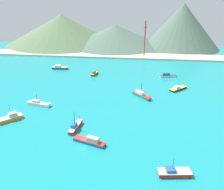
% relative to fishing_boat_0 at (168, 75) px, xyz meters
% --- Properties ---
extents(ground, '(260.00, 280.00, 0.50)m').
position_rel_fishing_boat_0_xyz_m(ground, '(-32.83, -40.26, -1.17)').
color(ground, teal).
extents(fishing_boat_0, '(10.16, 4.38, 2.51)m').
position_rel_fishing_boat_0_xyz_m(fishing_boat_0, '(0.00, 0.00, 0.00)').
color(fishing_boat_0, silver).
rests_on(fishing_boat_0, ground).
extents(fishing_boat_1, '(10.27, 3.48, 2.67)m').
position_rel_fishing_boat_0_xyz_m(fishing_boat_1, '(-68.57, 7.74, 0.05)').
color(fishing_boat_1, '#14478C').
rests_on(fishing_boat_1, ground).
extents(fishing_boat_2, '(3.64, 7.34, 2.68)m').
position_rel_fishing_boat_0_xyz_m(fishing_boat_2, '(-43.46, -1.71, 0.02)').
color(fishing_boat_2, brown).
rests_on(fishing_boat_2, ground).
extents(fishing_boat_3, '(8.94, 4.01, 5.33)m').
position_rel_fishing_boat_0_xyz_m(fishing_boat_3, '(-6.22, -81.50, -0.12)').
color(fishing_boat_3, red).
rests_on(fishing_boat_3, ground).
extents(fishing_boat_4, '(2.94, 9.31, 7.17)m').
position_rel_fishing_boat_0_xyz_m(fishing_boat_4, '(-38.09, -62.79, 0.04)').
color(fishing_boat_4, red).
rests_on(fishing_boat_4, ground).
extents(fishing_boat_5, '(8.43, 8.48, 6.57)m').
position_rel_fishing_boat_0_xyz_m(fishing_boat_5, '(-64.27, -59.65, 0.09)').
color(fishing_boat_5, orange).
rests_on(fishing_boat_5, ground).
extents(fishing_boat_6, '(9.61, 9.27, 2.14)m').
position_rel_fishing_boat_0_xyz_m(fishing_boat_6, '(3.19, -19.92, -0.21)').
color(fishing_boat_6, '#232328').
rests_on(fishing_boat_6, ground).
extents(fishing_boat_7, '(9.09, 9.24, 6.91)m').
position_rel_fishing_boat_0_xyz_m(fishing_boat_7, '(-15.17, -31.32, 0.09)').
color(fishing_boat_7, '#198466').
rests_on(fishing_boat_7, ground).
extents(fishing_boat_8, '(10.80, 4.26, 5.20)m').
position_rel_fishing_boat_0_xyz_m(fishing_boat_8, '(-59.20, -46.06, -0.07)').
color(fishing_boat_8, silver).
rests_on(fishing_boat_8, ground).
extents(fishing_boat_9, '(11.16, 5.58, 2.58)m').
position_rel_fishing_boat_0_xyz_m(fishing_boat_9, '(-31.01, -70.58, -0.02)').
color(fishing_boat_9, '#1E5BA8').
rests_on(fishing_boat_9, ground).
extents(beach_strip, '(247.00, 17.55, 1.20)m').
position_rel_fishing_boat_0_xyz_m(beach_strip, '(-32.83, 47.80, -0.32)').
color(beach_strip, beige).
rests_on(beach_strip, ground).
extents(hill_west, '(109.79, 109.79, 28.09)m').
position_rel_fishing_boat_0_xyz_m(hill_west, '(-95.34, 94.53, 13.12)').
color(hill_west, '#56704C').
rests_on(hill_west, ground).
extents(hill_central, '(93.60, 93.60, 19.87)m').
position_rel_fishing_boat_0_xyz_m(hill_central, '(-40.99, 88.37, 9.01)').
color(hill_central, '#4C6656').
rests_on(hill_central, ground).
extents(hill_east, '(69.14, 69.14, 38.89)m').
position_rel_fishing_boat_0_xyz_m(hill_east, '(19.49, 88.43, 18.52)').
color(hill_east, '#4C6656').
rests_on(hill_east, ground).
extents(radio_tower, '(2.75, 2.20, 27.48)m').
position_rel_fishing_boat_0_xyz_m(radio_tower, '(-13.69, 47.96, 13.09)').
color(radio_tower, '#B7332D').
rests_on(radio_tower, ground).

